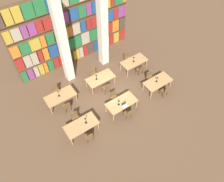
% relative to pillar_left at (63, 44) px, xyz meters
% --- Properties ---
extents(ground_plane, '(40.00, 40.00, 0.00)m').
position_rel_pillar_left_xyz_m(ground_plane, '(1.44, -3.04, -3.00)').
color(ground_plane, brown).
extents(bookshelf_bank, '(8.87, 0.35, 5.50)m').
position_rel_pillar_left_xyz_m(bookshelf_bank, '(1.47, 1.46, -0.34)').
color(bookshelf_bank, brown).
rests_on(bookshelf_bank, ground_plane).
extents(pillar_left, '(0.54, 0.54, 6.00)m').
position_rel_pillar_left_xyz_m(pillar_left, '(0.00, 0.00, 0.00)').
color(pillar_left, silver).
rests_on(pillar_left, ground_plane).
extents(pillar_center, '(0.54, 0.54, 6.00)m').
position_rel_pillar_left_xyz_m(pillar_center, '(2.88, 0.00, 0.00)').
color(pillar_center, silver).
rests_on(pillar_center, ground_plane).
extents(reading_table_0, '(1.91, 0.97, 0.73)m').
position_rel_pillar_left_xyz_m(reading_table_0, '(-1.43, -4.26, -2.35)').
color(reading_table_0, tan).
rests_on(reading_table_0, ground_plane).
extents(chair_0, '(0.42, 0.40, 0.90)m').
position_rel_pillar_left_xyz_m(chair_0, '(-1.42, -5.03, -2.51)').
color(chair_0, brown).
rests_on(chair_0, ground_plane).
extents(chair_1, '(0.42, 0.40, 0.90)m').
position_rel_pillar_left_xyz_m(chair_1, '(-1.42, -3.50, -2.51)').
color(chair_1, brown).
rests_on(chair_1, ground_plane).
extents(desk_lamp_0, '(0.14, 0.14, 0.50)m').
position_rel_pillar_left_xyz_m(desk_lamp_0, '(-1.13, -4.29, -1.94)').
color(desk_lamp_0, black).
rests_on(desk_lamp_0, reading_table_0).
extents(reading_table_1, '(1.91, 0.97, 0.73)m').
position_rel_pillar_left_xyz_m(reading_table_1, '(1.38, -4.29, -2.35)').
color(reading_table_1, tan).
rests_on(reading_table_1, ground_plane).
extents(chair_2, '(0.42, 0.40, 0.90)m').
position_rel_pillar_left_xyz_m(chair_2, '(1.34, -5.06, -2.51)').
color(chair_2, brown).
rests_on(chair_2, ground_plane).
extents(chair_3, '(0.42, 0.40, 0.90)m').
position_rel_pillar_left_xyz_m(chair_3, '(1.34, -3.52, -2.51)').
color(chair_3, brown).
rests_on(chair_3, ground_plane).
extents(desk_lamp_1, '(0.14, 0.14, 0.42)m').
position_rel_pillar_left_xyz_m(desk_lamp_1, '(1.15, -4.32, -2.00)').
color(desk_lamp_1, black).
rests_on(desk_lamp_1, reading_table_1).
extents(laptop, '(0.32, 0.22, 0.21)m').
position_rel_pillar_left_xyz_m(laptop, '(1.38, -4.58, -2.24)').
color(laptop, silver).
rests_on(laptop, reading_table_1).
extents(reading_table_2, '(1.91, 0.97, 0.73)m').
position_rel_pillar_left_xyz_m(reading_table_2, '(4.38, -4.26, -2.35)').
color(reading_table_2, tan).
rests_on(reading_table_2, ground_plane).
extents(chair_4, '(0.42, 0.40, 0.90)m').
position_rel_pillar_left_xyz_m(chair_4, '(4.38, -5.03, -2.51)').
color(chair_4, brown).
rests_on(chair_4, ground_plane).
extents(chair_5, '(0.42, 0.40, 0.90)m').
position_rel_pillar_left_xyz_m(chair_5, '(4.38, -3.49, -2.51)').
color(chair_5, brown).
rests_on(chair_5, ground_plane).
extents(desk_lamp_2, '(0.14, 0.14, 0.42)m').
position_rel_pillar_left_xyz_m(desk_lamp_2, '(4.29, -4.22, -1.99)').
color(desk_lamp_2, black).
rests_on(desk_lamp_2, reading_table_2).
extents(reading_table_3, '(1.91, 0.97, 0.73)m').
position_rel_pillar_left_xyz_m(reading_table_3, '(-1.48, -1.70, -2.35)').
color(reading_table_3, tan).
rests_on(reading_table_3, ground_plane).
extents(chair_6, '(0.42, 0.40, 0.90)m').
position_rel_pillar_left_xyz_m(chair_6, '(-1.47, -2.47, -2.51)').
color(chair_6, brown).
rests_on(chair_6, ground_plane).
extents(chair_7, '(0.42, 0.40, 0.90)m').
position_rel_pillar_left_xyz_m(chair_7, '(-1.47, -0.93, -2.51)').
color(chair_7, brown).
rests_on(chair_7, ground_plane).
extents(desk_lamp_3, '(0.14, 0.14, 0.50)m').
position_rel_pillar_left_xyz_m(desk_lamp_3, '(-1.54, -1.66, -1.94)').
color(desk_lamp_3, black).
rests_on(desk_lamp_3, reading_table_3).
extents(reading_table_4, '(1.91, 0.97, 0.73)m').
position_rel_pillar_left_xyz_m(reading_table_4, '(1.42, -1.84, -2.35)').
color(reading_table_4, tan).
rests_on(reading_table_4, ground_plane).
extents(chair_8, '(0.42, 0.40, 0.90)m').
position_rel_pillar_left_xyz_m(chair_8, '(1.37, -2.61, -2.51)').
color(chair_8, brown).
rests_on(chair_8, ground_plane).
extents(chair_9, '(0.42, 0.40, 0.90)m').
position_rel_pillar_left_xyz_m(chair_9, '(1.37, -1.07, -2.51)').
color(chair_9, brown).
rests_on(chair_9, ground_plane).
extents(desk_lamp_4, '(0.14, 0.14, 0.41)m').
position_rel_pillar_left_xyz_m(desk_lamp_4, '(1.13, -1.79, -2.00)').
color(desk_lamp_4, black).
rests_on(desk_lamp_4, reading_table_4).
extents(reading_table_5, '(1.91, 0.97, 0.73)m').
position_rel_pillar_left_xyz_m(reading_table_5, '(4.28, -1.84, -2.35)').
color(reading_table_5, tan).
rests_on(reading_table_5, ground_plane).
extents(chair_10, '(0.42, 0.40, 0.90)m').
position_rel_pillar_left_xyz_m(chair_10, '(4.28, -2.61, -2.51)').
color(chair_10, brown).
rests_on(chair_10, ground_plane).
extents(chair_11, '(0.42, 0.40, 0.90)m').
position_rel_pillar_left_xyz_m(chair_11, '(4.28, -1.07, -2.51)').
color(chair_11, brown).
rests_on(chair_11, ground_plane).
extents(desk_lamp_5, '(0.14, 0.14, 0.45)m').
position_rel_pillar_left_xyz_m(desk_lamp_5, '(4.23, -1.85, -1.97)').
color(desk_lamp_5, black).
rests_on(desk_lamp_5, reading_table_5).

